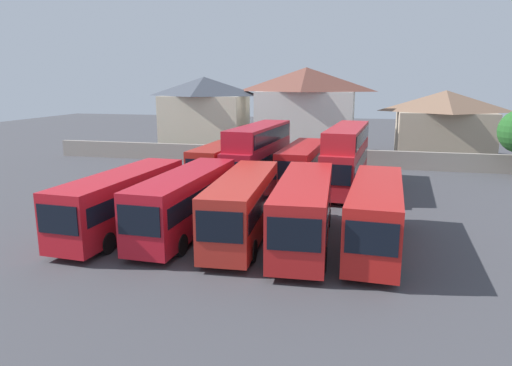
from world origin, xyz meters
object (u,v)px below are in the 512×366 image
at_px(bus_7, 259,152).
at_px(bus_4, 304,208).
at_px(house_terrace_right, 444,124).
at_px(house_terrace_centre, 306,111).
at_px(bus_5, 376,212).
at_px(bus_8, 302,163).
at_px(bus_9, 346,154).
at_px(bus_2, 186,200).
at_px(bus_6, 225,160).
at_px(bus_3, 243,204).
at_px(house_terrace_left, 205,114).
at_px(bus_1, 122,199).

bearing_deg(bus_7, bus_4, 26.55).
bearing_deg(house_terrace_right, bus_4, -109.42).
xyz_separation_m(house_terrace_centre, house_terrace_right, (15.44, 1.21, -1.29)).
bearing_deg(bus_5, bus_7, -142.86).
xyz_separation_m(bus_8, bus_9, (3.54, -0.22, 0.90)).
xyz_separation_m(bus_2, bus_6, (-1.84, 13.48, -0.04)).
relative_size(bus_2, house_terrace_right, 1.02).
bearing_deg(bus_3, house_terrace_left, -160.39).
xyz_separation_m(bus_6, bus_8, (6.55, 0.29, -0.02)).
height_order(bus_8, house_terrace_right, house_terrace_right).
bearing_deg(bus_5, bus_3, -86.61).
distance_m(bus_4, bus_5, 3.65).
bearing_deg(bus_5, house_terrace_centre, -163.24).
distance_m(bus_5, bus_9, 13.79).
distance_m(bus_4, house_terrace_left, 35.00).
distance_m(bus_6, house_terrace_centre, 18.15).
bearing_deg(bus_2, bus_5, 91.36).
height_order(bus_5, house_terrace_right, house_terrace_right).
xyz_separation_m(bus_6, bus_9, (10.08, 0.06, 0.88)).
distance_m(bus_8, house_terrace_centre, 17.43).
xyz_separation_m(bus_6, house_terrace_right, (19.94, 18.51, 1.89)).
relative_size(bus_3, bus_5, 1.00).
bearing_deg(house_terrace_left, bus_8, -49.37).
distance_m(bus_1, bus_9, 18.45).
bearing_deg(bus_5, bus_4, -84.21).
height_order(bus_4, house_terrace_left, house_terrace_left).
height_order(bus_2, bus_8, bus_2).
bearing_deg(bus_6, bus_1, -4.84).
relative_size(bus_4, bus_7, 0.91).
xyz_separation_m(bus_4, bus_6, (-8.57, 13.73, -0.06)).
bearing_deg(bus_6, bus_7, 92.96).
bearing_deg(bus_6, bus_8, 95.07).
bearing_deg(house_terrace_centre, bus_3, -88.67).
bearing_deg(house_terrace_centre, bus_7, -95.21).
height_order(bus_2, bus_3, bus_2).
distance_m(bus_4, house_terrace_centre, 31.45).
height_order(bus_5, house_terrace_left, house_terrace_left).
relative_size(bus_2, bus_4, 0.98).
xyz_separation_m(bus_3, house_terrace_right, (14.72, 32.13, 1.85)).
bearing_deg(bus_8, bus_5, 24.73).
height_order(bus_6, house_terrace_centre, house_terrace_centre).
bearing_deg(bus_2, bus_9, 150.33).
bearing_deg(bus_9, bus_4, -2.15).
height_order(bus_2, bus_9, bus_9).
relative_size(bus_8, house_terrace_right, 0.99).
bearing_deg(bus_1, bus_6, 175.83).
relative_size(bus_3, bus_7, 0.87).
xyz_separation_m(bus_5, bus_7, (-9.30, 13.56, 0.83)).
relative_size(bus_3, house_terrace_left, 1.02).
bearing_deg(house_terrace_centre, house_terrace_right, 4.48).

